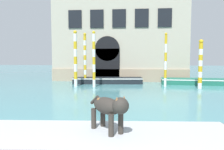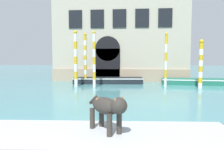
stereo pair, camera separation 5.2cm
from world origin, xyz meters
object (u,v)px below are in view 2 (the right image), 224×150
Objects in this scene: dog_on_deck at (108,107)px; mooring_pole_3 at (94,59)px; boat_foreground at (80,145)px; mooring_pole_4 at (201,64)px; mooring_pole_0 at (166,60)px; mooring_pole_1 at (85,59)px; boat_moored_near_palazzo at (108,80)px; mooring_pole_2 at (76,58)px; boat_moored_far at (197,81)px.

mooring_pole_3 reaches higher than dog_on_deck.
boat_foreground is 2.03× the size of mooring_pole_4.
mooring_pole_1 is (-6.28, 0.93, 0.08)m from mooring_pole_0.
boat_moored_near_palazzo is at bearing 72.95° from mooring_pole_3.
mooring_pole_3 reaches higher than mooring_pole_4.
boat_moored_near_palazzo is (-1.56, 13.62, -0.86)m from dog_on_deck.
mooring_pole_1 is (-3.33, 12.91, 0.97)m from dog_on_deck.
mooring_pole_2 reaches higher than dog_on_deck.
mooring_pole_4 is at bearing -11.71° from mooring_pole_1.
mooring_pole_2 is at bearing 101.76° from boat_foreground.
dog_on_deck is (0.59, 0.09, 0.81)m from boat_foreground.
mooring_pole_2 is at bearing 155.04° from dog_on_deck.
dog_on_deck is 0.25× the size of mooring_pole_0.
mooring_pole_1 reaches higher than boat_foreground.
boat_moored_far is (6.25, 13.64, -0.06)m from boat_foreground.
mooring_pole_2 is (-3.74, 11.45, 0.98)m from dog_on_deck.
boat_foreground is 1.70× the size of mooring_pole_3.
boat_moored_near_palazzo is 1.43× the size of mooring_pole_3.
mooring_pole_2 is 8.95m from mooring_pole_4.
mooring_pole_1 is (-2.75, 12.99, 1.78)m from boat_foreground.
boat_moored_far is 1.38× the size of mooring_pole_3.
boat_foreground is 1.00m from dog_on_deck.
mooring_pole_2 is at bearing 170.69° from mooring_pole_3.
mooring_pole_3 is (-0.74, -2.40, 1.80)m from boat_moored_near_palazzo.
boat_moored_far is 1.35× the size of mooring_pole_2.
mooring_pole_3 reaches higher than boat_moored_near_palazzo.
mooring_pole_4 is at bearing -2.03° from mooring_pole_2.
boat_moored_far is 9.21m from mooring_pole_1.
boat_foreground is 12.71m from mooring_pole_4.
mooring_pole_0 is (4.51, -1.65, 1.75)m from boat_moored_near_palazzo.
mooring_pole_1 reaches higher than mooring_pole_3.
mooring_pole_4 is (8.94, -0.32, -0.37)m from mooring_pole_2.
boat_foreground is at bearing -74.73° from mooring_pole_2.
mooring_pole_1 is 1.01× the size of mooring_pole_3.
mooring_pole_3 is at bearing -112.10° from boat_moored_near_palazzo.
boat_foreground reaches higher than boat_moored_far.
boat_moored_far is (7.23, -0.06, -0.01)m from boat_moored_near_palazzo.
mooring_pole_1 reaches higher than boat_moored_near_palazzo.
mooring_pole_2 is at bearing -163.30° from boat_moored_far.
mooring_pole_0 reaches higher than boat_moored_far.
boat_moored_near_palazzo is (-0.98, 13.71, -0.05)m from boat_foreground.
mooring_pole_0 is (-2.72, -1.58, 1.76)m from boat_moored_far.
mooring_pole_2 reaches higher than boat_moored_near_palazzo.
mooring_pole_1 is at bearing 168.29° from mooring_pole_4.
mooring_pole_2 reaches higher than mooring_pole_1.
mooring_pole_3 is (-7.97, -2.34, 1.81)m from boat_moored_far.
boat_foreground is 11.57m from mooring_pole_3.
mooring_pole_2 reaches higher than mooring_pole_4.
boat_moored_near_palazzo is 7.36m from mooring_pole_4.
mooring_pole_1 is at bearing 151.45° from dog_on_deck.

